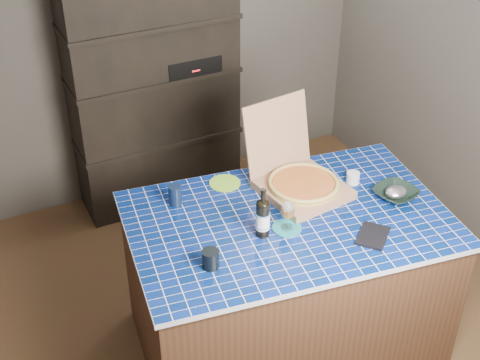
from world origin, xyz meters
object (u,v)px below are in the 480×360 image
kitchen_island (286,283)px  mead_bottle (263,217)px  pizza_box (300,181)px  bowl (396,194)px  dvd_case (373,236)px  wine_glass (288,210)px

kitchen_island → mead_bottle: bearing=-153.8°
kitchen_island → mead_bottle: mead_bottle is taller
pizza_box → bowl: pizza_box is taller
kitchen_island → dvd_case: dvd_case is taller
pizza_box → wine_glass: (-0.24, -0.27, 0.05)m
kitchen_island → dvd_case: bearing=-39.7°
kitchen_island → bowl: bearing=-1.5°
pizza_box → kitchen_island: bearing=-140.5°
kitchen_island → pizza_box: (0.18, 0.20, 0.53)m
wine_glass → bowl: bearing=-2.2°
pizza_box → dvd_case: bearing=-84.4°
pizza_box → dvd_case: size_ratio=2.89×
dvd_case → bowl: 0.39m
wine_glass → bowl: wine_glass is taller
kitchen_island → bowl: size_ratio=7.96×
dvd_case → bowl: bearing=85.8°
pizza_box → mead_bottle: pizza_box is taller
kitchen_island → wine_glass: 0.59m
mead_bottle → bowl: 0.82m
bowl → mead_bottle: bearing=177.4°
bowl → wine_glass: bearing=177.8°
pizza_box → dvd_case: 0.54m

